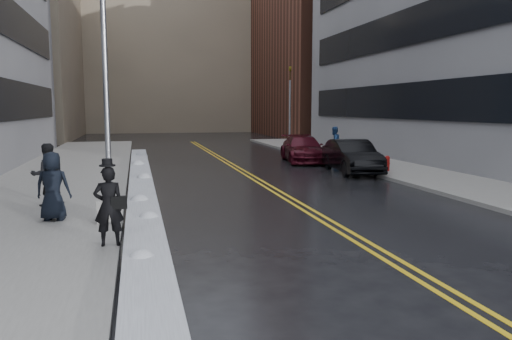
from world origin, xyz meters
TOP-DOWN VIEW (x-y plane):
  - ground at (0.00, 0.00)m, footprint 160.00×160.00m
  - sidewalk_west at (-5.75, 10.00)m, footprint 5.50×50.00m
  - sidewalk_east at (10.00, 10.00)m, footprint 4.00×50.00m
  - lane_line_left at (2.35, 10.00)m, footprint 0.12×50.00m
  - lane_line_right at (2.65, 10.00)m, footprint 0.12×50.00m
  - snow_ridge at (-2.45, 8.00)m, footprint 0.90×30.00m
  - building_west_far at (-15.50, 44.00)m, footprint 14.00×22.00m
  - building_east_far at (19.00, 42.00)m, footprint 14.00×20.00m
  - building_far at (2.00, 60.00)m, footprint 36.00×16.00m
  - lamppost at (-3.30, 2.00)m, footprint 0.65×0.65m
  - fire_hydrant at (9.00, 10.00)m, footprint 0.26×0.26m
  - traffic_signal at (8.50, 24.00)m, footprint 0.16×0.20m
  - pedestrian_fedora at (-3.20, -0.43)m, footprint 0.64×0.42m
  - pedestrian_b at (-5.25, 4.62)m, footprint 1.12×1.00m
  - pedestrian_c at (-4.77, 2.48)m, footprint 0.98×0.73m
  - pedestrian_east at (9.14, 16.92)m, footprint 1.13×1.07m
  - car_black at (7.50, 10.69)m, footprint 2.19×5.03m
  - car_maroon at (6.84, 16.04)m, footprint 2.83×5.46m

SIDE VIEW (x-z plane):
  - ground at x=0.00m, z-range 0.00..0.00m
  - lane_line_left at x=2.35m, z-range 0.00..0.01m
  - lane_line_right at x=2.65m, z-range 0.00..0.01m
  - sidewalk_west at x=-5.75m, z-range 0.00..0.15m
  - sidewalk_east at x=10.00m, z-range 0.00..0.15m
  - snow_ridge at x=-2.45m, z-range 0.00..0.34m
  - fire_hydrant at x=9.00m, z-range 0.18..0.91m
  - car_maroon at x=6.84m, z-range 0.00..1.52m
  - car_black at x=7.50m, z-range 0.00..1.61m
  - pedestrian_fedora at x=-3.20m, z-range 0.15..1.89m
  - pedestrian_c at x=-4.77m, z-range 0.15..1.99m
  - pedestrian_east at x=9.14m, z-range 0.15..2.00m
  - pedestrian_b at x=-5.25m, z-range 0.15..2.07m
  - lamppost at x=-3.30m, z-range -1.28..6.35m
  - traffic_signal at x=8.50m, z-range 0.40..6.40m
  - building_west_far at x=-15.50m, z-range 0.00..18.00m
  - building_far at x=2.00m, z-range 0.00..22.00m
  - building_east_far at x=19.00m, z-range 0.00..28.00m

